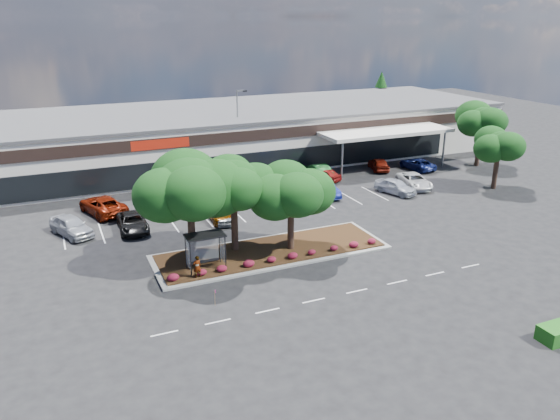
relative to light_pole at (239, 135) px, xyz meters
name	(u,v)px	position (x,y,z in m)	size (l,w,h in m)	color
ground	(318,269)	(-3.98, -27.99, -4.13)	(160.00, 160.00, 0.00)	black
retail_store	(193,136)	(-3.91, 5.92, -0.97)	(80.40, 25.20, 6.25)	silver
landscape_island	(271,251)	(-5.98, -23.99, -4.00)	(18.00, 6.00, 0.26)	gray
lane_markings	(263,222)	(-4.12, -17.57, -4.12)	(33.12, 20.06, 0.01)	silver
shrub_row	(282,257)	(-5.98, -26.09, -3.62)	(17.00, 0.80, 0.50)	maroon
bus_shelter	(205,241)	(-11.48, -25.04, -1.82)	(2.75, 1.55, 2.59)	black
island_tree_west	(190,210)	(-11.98, -23.49, 0.08)	(7.20, 7.20, 7.89)	#0D3B0F
island_tree_mid	(234,204)	(-8.48, -22.79, -0.21)	(6.60, 6.60, 7.32)	#0D3B0F
island_tree_east	(291,208)	(-4.48, -24.29, -0.62)	(5.80, 5.80, 6.50)	#0D3B0F
tree_east_near	(497,158)	(22.02, -17.99, -0.87)	(5.60, 5.60, 6.51)	#0D3B0F
tree_east_far	(480,135)	(27.02, -9.99, -0.32)	(6.40, 6.40, 7.62)	#0D3B0F
conifer_north_east	(380,99)	(30.02, 16.01, 0.37)	(3.96, 3.96, 9.00)	#0D3B0F
person_waiting	(197,267)	(-12.42, -26.29, -3.08)	(0.58, 0.38, 1.59)	#594C47
light_pole	(239,135)	(0.00, 0.00, 0.00)	(1.43, 0.52, 9.35)	gray
survey_stake	(215,296)	(-12.33, -30.04, -3.45)	(0.08, 0.14, 1.06)	#997350
car_0	(71,226)	(-19.75, -14.02, -3.30)	(1.96, 4.86, 1.66)	#A1A4AC
car_1	(133,222)	(-14.92, -14.93, -3.42)	(2.34, 5.08, 1.41)	black
car_2	(219,211)	(-7.40, -15.44, -3.32)	(1.90, 4.73, 1.61)	#6B3503
car_3	(225,213)	(-7.05, -15.91, -3.39)	(1.76, 4.37, 1.49)	#A8AFB5
car_4	(276,197)	(-1.07, -13.34, -3.47)	(1.40, 4.02, 1.32)	brown
car_5	(273,193)	(-0.87, -12.20, -3.36)	(1.81, 4.50, 1.53)	black
car_6	(324,188)	(4.38, -12.97, -3.31)	(1.74, 4.98, 1.64)	navy
car_7	(395,186)	(11.43, -15.34, -3.36)	(1.81, 4.50, 1.53)	silver
car_8	(414,181)	(14.56, -14.32, -3.41)	(2.40, 5.20, 1.44)	silver
car_9	(103,205)	(-16.74, -9.58, -3.31)	(2.72, 5.91, 1.64)	#691505
car_10	(181,196)	(-9.45, -9.66, -3.38)	(1.76, 4.37, 1.49)	#1A4D28
car_12	(266,186)	(-0.69, -10.01, -3.29)	(2.79, 6.05, 1.68)	#4B4C52
car_13	(254,180)	(-0.87, -7.03, -3.46)	(2.23, 4.83, 1.34)	slate
car_14	(323,174)	(6.89, -8.18, -3.42)	(1.68, 4.18, 1.42)	maroon
car_15	(318,171)	(6.90, -6.98, -3.33)	(1.68, 4.83, 1.59)	#124119
car_16	(379,164)	(14.91, -6.97, -3.38)	(1.77, 4.40, 1.50)	maroon
car_17	(417,164)	(19.23, -8.57, -3.45)	(2.24, 4.87, 1.35)	navy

